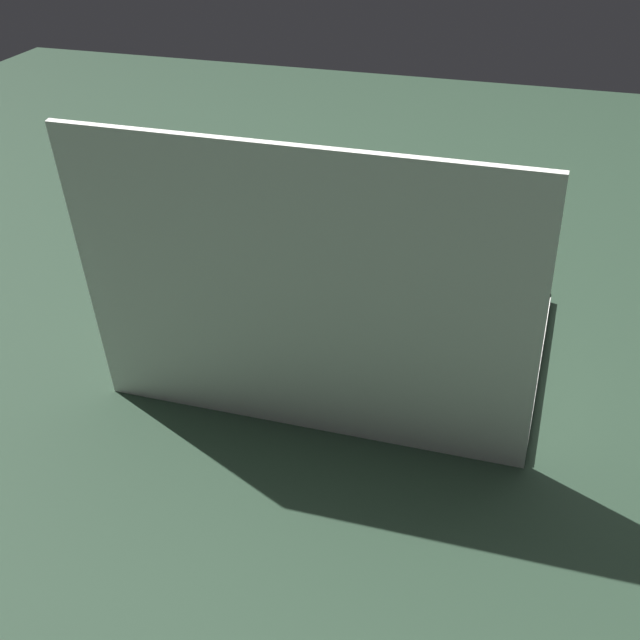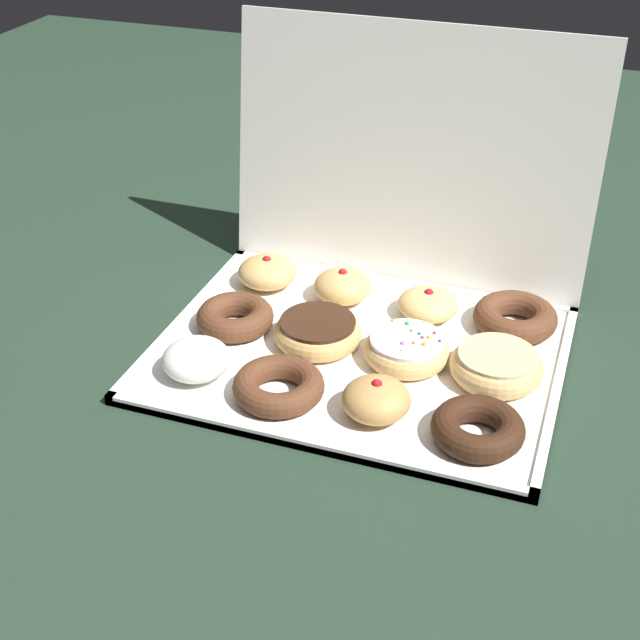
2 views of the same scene
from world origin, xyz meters
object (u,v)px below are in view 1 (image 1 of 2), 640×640
jelly_filled_donut_2 (336,278)px  jelly_filled_donut_9 (374,374)px  powdered_filled_donut_0 (490,301)px  sprinkle_donut_6 (308,319)px  glazed_ring_donut_7 (233,306)px  jelly_filled_donut_10 (281,360)px  chocolate_cake_ring_donut_1 (414,292)px  chocolate_cake_ring_donut_3 (263,270)px  donut_box (352,339)px  chocolate_cake_ring_donut_4 (478,346)px  chocolate_cake_ring_donut_11 (195,350)px  chocolate_frosted_donut_5 (392,330)px  jelly_filled_donut_8 (466,393)px

jelly_filled_donut_2 → jelly_filled_donut_9: (-0.12, 0.25, -0.00)m
powdered_filled_donut_0 → sprinkle_donut_6: (0.25, 0.12, -0.00)m
glazed_ring_donut_7 → jelly_filled_donut_10: bearing=135.1°
chocolate_cake_ring_donut_1 → jelly_filled_donut_2: 0.13m
chocolate_cake_ring_donut_3 → sprinkle_donut_6: sprinkle_donut_6 is taller
donut_box → jelly_filled_donut_9: (-0.06, 0.12, 0.03)m
powdered_filled_donut_0 → jelly_filled_donut_2: (0.24, -0.01, 0.00)m
chocolate_cake_ring_donut_4 → chocolate_cake_ring_donut_11: same height
glazed_ring_donut_7 → chocolate_cake_ring_donut_1: bearing=-152.4°
powdered_filled_donut_0 → chocolate_cake_ring_donut_11: powdered_filled_donut_0 is taller
chocolate_cake_ring_donut_1 → sprinkle_donut_6: 0.19m
chocolate_cake_ring_donut_1 → jelly_filled_donut_2: size_ratio=1.38×
jelly_filled_donut_2 → chocolate_cake_ring_donut_11: size_ratio=0.72×
chocolate_cake_ring_donut_11 → chocolate_cake_ring_donut_1: bearing=-134.4°
chocolate_cake_ring_donut_4 → chocolate_cake_ring_donut_1: bearing=-48.3°
glazed_ring_donut_7 → chocolate_cake_ring_donut_11: bearing=88.4°
jelly_filled_donut_2 → chocolate_cake_ring_donut_11: 0.29m
chocolate_frosted_donut_5 → jelly_filled_donut_9: size_ratio=1.42×
jelly_filled_donut_2 → powdered_filled_donut_0: bearing=178.8°
jelly_filled_donut_10 → glazed_ring_donut_7: bearing=-44.9°
jelly_filled_donut_9 → powdered_filled_donut_0: bearing=-116.1°
chocolate_frosted_donut_5 → jelly_filled_donut_9: jelly_filled_donut_9 is taller
chocolate_cake_ring_donut_4 → chocolate_cake_ring_donut_3: bearing=-19.7°
glazed_ring_donut_7 → chocolate_cake_ring_donut_11: glazed_ring_donut_7 is taller
chocolate_cake_ring_donut_1 → glazed_ring_donut_7: glazed_ring_donut_7 is taller
chocolate_cake_ring_donut_3 → jelly_filled_donut_9: bearing=134.7°
sprinkle_donut_6 → jelly_filled_donut_10: bearing=90.2°
donut_box → chocolate_cake_ring_donut_1: bearing=-116.7°
chocolate_cake_ring_donut_1 → jelly_filled_donut_8: jelly_filled_donut_8 is taller
chocolate_cake_ring_donut_3 → chocolate_cake_ring_donut_4: bearing=160.3°
chocolate_cake_ring_donut_4 → jelly_filled_donut_10: (0.25, 0.12, 0.00)m
chocolate_cake_ring_donut_1 → glazed_ring_donut_7: 0.28m
powdered_filled_donut_0 → jelly_filled_donut_10: bearing=44.0°
chocolate_cake_ring_donut_4 → donut_box: bearing=-0.7°
donut_box → sprinkle_donut_6: 0.07m
chocolate_cake_ring_donut_1 → sprinkle_donut_6: sprinkle_donut_6 is taller
jelly_filled_donut_2 → glazed_ring_donut_7: size_ratio=0.70×
donut_box → powdered_filled_donut_0: size_ratio=6.09×
powdered_filled_donut_0 → glazed_ring_donut_7: size_ratio=0.74×
glazed_ring_donut_7 → jelly_filled_donut_2: bearing=-134.5°
chocolate_cake_ring_donut_3 → jelly_filled_donut_9: jelly_filled_donut_9 is taller
chocolate_frosted_donut_5 → glazed_ring_donut_7: 0.24m
jelly_filled_donut_2 → chocolate_cake_ring_donut_4: size_ratio=0.77×
jelly_filled_donut_8 → chocolate_frosted_donut_5: bearing=-45.4°
chocolate_cake_ring_donut_4 → glazed_ring_donut_7: size_ratio=0.90×
jelly_filled_donut_2 → chocolate_frosted_donut_5: size_ratio=0.70×
jelly_filled_donut_2 → jelly_filled_donut_9: jelly_filled_donut_2 is taller
jelly_filled_donut_2 → chocolate_cake_ring_donut_4: (-0.24, 0.13, -0.01)m
chocolate_cake_ring_donut_4 → jelly_filled_donut_9: 0.17m
sprinkle_donut_6 → glazed_ring_donut_7: (0.12, -0.00, 0.00)m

